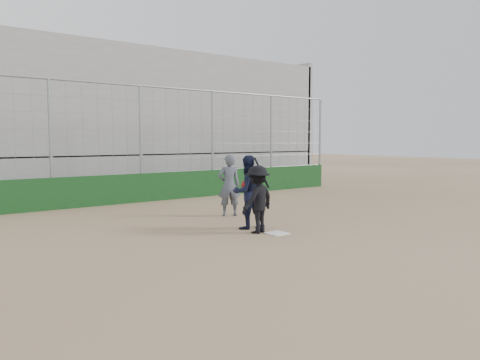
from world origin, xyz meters
TOP-DOWN VIEW (x-y plane):
  - ground at (0.00, 0.00)m, footprint 90.00×90.00m
  - home_plate at (0.00, 0.00)m, footprint 0.44×0.44m
  - backstop at (0.00, 7.00)m, footprint 18.10×0.25m
  - bleachers at (0.00, 11.95)m, footprint 20.25×6.70m
  - batter_at_plate at (-0.28, 0.38)m, footprint 1.13×0.85m
  - catcher_crouched at (-0.16, 0.92)m, footprint 0.92×0.75m
  - umpire at (0.63, 2.73)m, footprint 0.75×0.64m

SIDE VIEW (x-z plane):
  - ground at x=0.00m, z-range 0.00..0.00m
  - home_plate at x=0.00m, z-range 0.00..0.02m
  - catcher_crouched at x=-0.16m, z-range 0.00..1.20m
  - umpire at x=0.63m, z-range 0.00..1.57m
  - batter_at_plate at x=-0.28m, z-range -0.09..1.66m
  - backstop at x=0.00m, z-range -1.06..2.98m
  - bleachers at x=0.00m, z-range -0.57..6.41m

